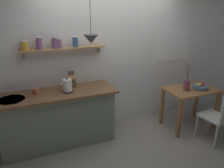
% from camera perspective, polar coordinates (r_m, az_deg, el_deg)
% --- Properties ---
extents(ground_plane, '(14.00, 14.00, 0.00)m').
position_cam_1_polar(ground_plane, '(3.86, 2.88, -14.39)').
color(ground_plane, gray).
extents(back_wall, '(6.80, 0.11, 2.70)m').
position_cam_1_polar(back_wall, '(3.96, 1.89, 7.85)').
color(back_wall, white).
rests_on(back_wall, ground_plane).
extents(kitchen_counter, '(1.83, 0.63, 0.92)m').
position_cam_1_polar(kitchen_counter, '(3.64, -13.80, -8.71)').
color(kitchen_counter, gray).
rests_on(kitchen_counter, ground_plane).
extents(wall_shelf, '(1.29, 0.20, 0.31)m').
position_cam_1_polar(wall_shelf, '(3.45, -14.61, 9.78)').
color(wall_shelf, tan).
extents(dining_table, '(0.94, 0.61, 0.76)m').
position_cam_1_polar(dining_table, '(4.24, 19.94, -2.95)').
color(dining_table, '#9E6B3D').
rests_on(dining_table, ground_plane).
extents(dining_chair_near, '(0.44, 0.48, 0.95)m').
position_cam_1_polar(dining_chair_near, '(3.94, 26.56, -7.32)').
color(dining_chair_near, silver).
rests_on(dining_chair_near, ground_plane).
extents(fruit_bowl, '(0.26, 0.26, 0.13)m').
position_cam_1_polar(fruit_bowl, '(4.23, 22.33, -0.59)').
color(fruit_bowl, '#51759E').
rests_on(fruit_bowl, dining_table).
extents(twig_vase, '(0.11, 0.11, 0.52)m').
position_cam_1_polar(twig_vase, '(4.05, 19.06, -0.30)').
color(twig_vase, brown).
rests_on(twig_vase, dining_table).
extents(electric_kettle, '(0.25, 0.16, 0.23)m').
position_cam_1_polar(electric_kettle, '(3.39, -11.62, -0.49)').
color(electric_kettle, black).
rests_on(electric_kettle, kitchen_counter).
extents(knife_block, '(0.11, 0.17, 0.29)m').
position_cam_1_polar(knife_block, '(3.58, -10.70, 0.87)').
color(knife_block, tan).
rests_on(knife_block, kitchen_counter).
extents(coffee_mug_by_sink, '(0.13, 0.09, 0.09)m').
position_cam_1_polar(coffee_mug_by_sink, '(3.46, -19.41, -1.81)').
color(coffee_mug_by_sink, '#C6664C').
rests_on(coffee_mug_by_sink, kitchen_counter).
extents(pendant_lamp, '(0.24, 0.24, 0.63)m').
position_cam_1_polar(pendant_lamp, '(3.34, -5.55, 11.74)').
color(pendant_lamp, black).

